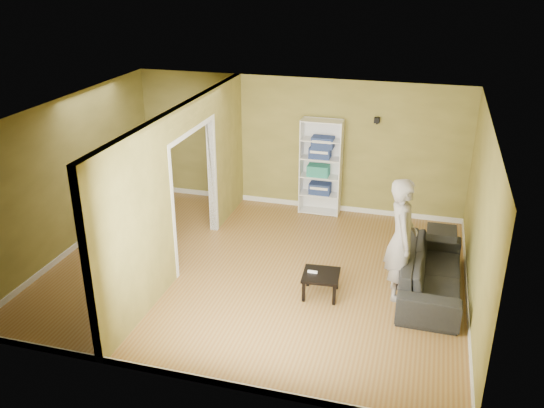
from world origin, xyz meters
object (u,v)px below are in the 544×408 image
at_px(bookshelf, 321,166).
at_px(coffee_table, 321,277).
at_px(chair_left, 99,203).
at_px(dining_table, 137,198).
at_px(chair_near, 123,219).
at_px(sofa, 432,266).
at_px(person, 402,229).
at_px(chair_far, 155,195).

xyz_separation_m(bookshelf, coffee_table, (0.62, -3.06, -0.63)).
bearing_deg(chair_left, dining_table, 106.89).
relative_size(dining_table, chair_near, 1.22).
distance_m(sofa, chair_near, 5.19).
height_order(bookshelf, chair_left, bookshelf).
height_order(person, chair_near, person).
bearing_deg(chair_near, bookshelf, 33.62).
height_order(sofa, chair_near, chair_near).
bearing_deg(person, coffee_table, 96.92).
relative_size(coffee_table, dining_table, 0.45).
distance_m(sofa, coffee_table, 1.67).
bearing_deg(bookshelf, chair_left, -154.50).
bearing_deg(chair_far, chair_left, 38.01).
bearing_deg(chair_left, sofa, 99.09).
bearing_deg(chair_near, coffee_table, -15.49).
distance_m(chair_left, chair_near, 0.97).
bearing_deg(coffee_table, sofa, 19.82).
xyz_separation_m(coffee_table, chair_far, (-3.57, 1.80, 0.20)).
bearing_deg(bookshelf, coffee_table, -78.49).
bearing_deg(person, sofa, -73.08).
bearing_deg(chair_left, chair_near, 70.87).
xyz_separation_m(sofa, bookshelf, (-2.19, 2.49, 0.51)).
bearing_deg(person, dining_table, 69.06).
relative_size(bookshelf, chair_near, 1.94).
height_order(person, dining_table, person).
distance_m(sofa, bookshelf, 3.36).
bearing_deg(person, chair_near, 75.82).
bearing_deg(chair_near, dining_table, 87.41).
bearing_deg(dining_table, coffee_table, -19.15).
height_order(person, chair_far, person).
xyz_separation_m(sofa, dining_table, (-5.20, 0.70, 0.24)).
xyz_separation_m(person, chair_near, (-4.71, 0.37, -0.60)).
distance_m(dining_table, chair_far, 0.56).
xyz_separation_m(person, coffee_table, (-1.09, -0.33, -0.78)).
bearing_deg(sofa, chair_left, 84.17).
distance_m(bookshelf, chair_near, 3.84).
xyz_separation_m(person, dining_table, (-4.73, 0.94, -0.42)).
relative_size(dining_table, chair_far, 1.17).
xyz_separation_m(bookshelf, chair_left, (-3.80, -1.81, -0.47)).
xyz_separation_m(chair_left, chair_far, (0.85, 0.56, 0.04)).
relative_size(bookshelf, coffee_table, 3.50).
distance_m(bookshelf, coffee_table, 3.18).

